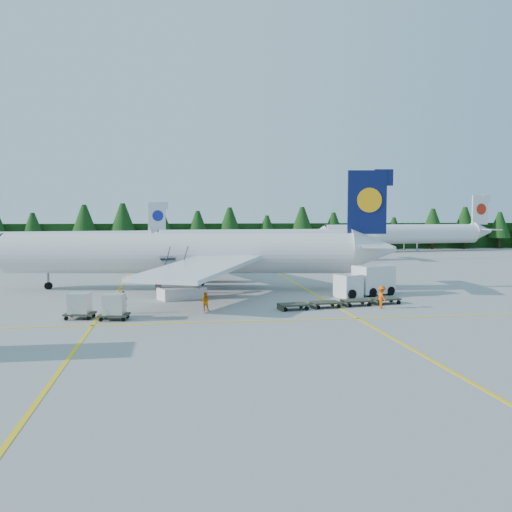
{
  "coord_description": "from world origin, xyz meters",
  "views": [
    {
      "loc": [
        -8.13,
        -48.12,
        8.07
      ],
      "look_at": [
        0.88,
        13.65,
        3.5
      ],
      "focal_mm": 40.0,
      "sensor_mm": 36.0,
      "label": 1
    }
  ],
  "objects": [
    {
      "name": "airliner_navy",
      "position": [
        -8.26,
        13.44,
        3.83
      ],
      "size": [
        43.64,
        35.67,
        12.73
      ],
      "rotation": [
        0.0,
        0.0,
        -0.14
      ],
      "color": "silver",
      "rests_on": "ground"
    },
    {
      "name": "ground",
      "position": [
        0.0,
        0.0,
        0.0
      ],
      "size": [
        320.0,
        320.0,
        0.0
      ],
      "primitive_type": "plane",
      "color": "#969691",
      "rests_on": "ground"
    },
    {
      "name": "crew_b",
      "position": [
        -5.54,
        -0.75,
        0.78
      ],
      "size": [
        0.81,
        0.65,
        1.57
      ],
      "primitive_type": "imported",
      "rotation": [
        0.0,
        0.0,
        3.06
      ],
      "color": "orange",
      "rests_on": "ground"
    },
    {
      "name": "crew_a",
      "position": [
        -12.2,
        -1.13,
        0.94
      ],
      "size": [
        0.75,
        0.56,
        1.87
      ],
      "primitive_type": "imported",
      "rotation": [
        0.0,
        0.0,
        -0.18
      ],
      "color": "red",
      "rests_on": "ground"
    },
    {
      "name": "treeline_hedge",
      "position": [
        0.0,
        82.0,
        3.0
      ],
      "size": [
        220.0,
        4.0,
        6.0
      ],
      "primitive_type": "cube",
      "color": "black",
      "rests_on": "ground"
    },
    {
      "name": "crew_c",
      "position": [
        9.58,
        -1.67,
        0.98
      ],
      "size": [
        0.62,
        0.86,
        1.95
      ],
      "primitive_type": "imported",
      "rotation": [
        0.0,
        0.0,
        1.67
      ],
      "color": "#E24F04",
      "rests_on": "ground"
    },
    {
      "name": "service_truck",
      "position": [
        10.67,
        5.94,
        1.47
      ],
      "size": [
        6.53,
        4.27,
        2.97
      ],
      "rotation": [
        0.0,
        0.0,
        0.37
      ],
      "color": "white",
      "rests_on": "ground"
    },
    {
      "name": "airstairs",
      "position": [
        -7.47,
        6.68,
        0.84
      ],
      "size": [
        4.97,
        6.52,
        3.85
      ],
      "rotation": [
        0.0,
        0.0,
        0.38
      ],
      "color": "silver",
      "rests_on": "ground"
    },
    {
      "name": "dolly_train",
      "position": [
        6.36,
        -0.29,
        0.46
      ],
      "size": [
        11.57,
        3.87,
        0.14
      ],
      "rotation": [
        0.0,
        0.0,
        0.15
      ],
      "color": "#333627",
      "rests_on": "ground"
    },
    {
      "name": "airliner_red",
      "position": [
        5.73,
        47.57,
        3.48
      ],
      "size": [
        39.79,
        32.68,
        11.56
      ],
      "rotation": [
        0.0,
        0.0,
        0.06
      ],
      "color": "silver",
      "rests_on": "ground"
    },
    {
      "name": "uld_pair",
      "position": [
        -13.99,
        -3.44,
        1.13
      ],
      "size": [
        5.08,
        2.86,
        1.68
      ],
      "rotation": [
        0.0,
        0.0,
        -0.14
      ],
      "color": "#333627",
      "rests_on": "ground"
    },
    {
      "name": "taxi_stripe_a",
      "position": [
        -14.0,
        20.0,
        0.01
      ],
      "size": [
        0.25,
        120.0,
        0.01
      ],
      "primitive_type": "cube",
      "color": "yellow",
      "rests_on": "ground"
    },
    {
      "name": "taxi_stripe_cross",
      "position": [
        0.0,
        -6.0,
        0.01
      ],
      "size": [
        80.0,
        0.25,
        0.01
      ],
      "primitive_type": "cube",
      "color": "yellow",
      "rests_on": "ground"
    },
    {
      "name": "taxi_stripe_b",
      "position": [
        6.0,
        20.0,
        0.01
      ],
      "size": [
        0.25,
        120.0,
        0.01
      ],
      "primitive_type": "cube",
      "color": "yellow",
      "rests_on": "ground"
    },
    {
      "name": "airliner_far_right",
      "position": [
        40.06,
        69.8,
        3.86
      ],
      "size": [
        42.25,
        8.68,
        12.3
      ],
      "rotation": [
        0.0,
        0.0,
        0.12
      ],
      "color": "silver",
      "rests_on": "ground"
    },
    {
      "name": "airliner_far_left",
      "position": [
        -28.42,
        61.18,
        3.26
      ],
      "size": [
        35.56,
        8.44,
        10.38
      ],
      "rotation": [
        0.0,
        0.0,
        0.15
      ],
      "color": "silver",
      "rests_on": "ground"
    }
  ]
}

